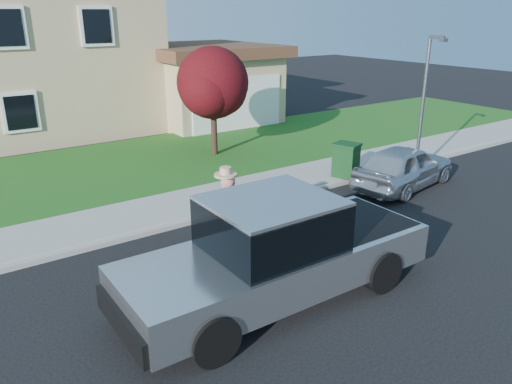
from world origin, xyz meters
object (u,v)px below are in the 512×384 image
Objects in this scene: sedan at (404,166)px; woman at (226,214)px; pickup_truck at (276,252)px; ornamental_tree at (214,86)px; street_lamp at (425,100)px; trash_bin at (346,160)px.

woman is at bearing 86.02° from sedan.
pickup_truck is 7.57m from sedan.
street_lamp reaches higher than ornamental_tree.
street_lamp reaches higher than woman.
trash_bin is at bearing 35.68° from pickup_truck.
woman is 8.11m from street_lamp.
ornamental_tree reaches higher than pickup_truck.
pickup_truck is at bearing -164.74° from trash_bin.
sedan is at bearing -65.12° from ornamental_tree.
ornamental_tree is 5.59m from trash_bin.
woman is 8.20m from ornamental_tree.
sedan is at bearing -75.66° from trash_bin.
woman is at bearing 84.54° from pickup_truck.
street_lamp is at bearing -48.91° from trash_bin.
sedan is (7.03, 2.78, -0.27)m from pickup_truck.
woman is at bearing -175.54° from street_lamp.
woman is 6.20m from trash_bin.
street_lamp is at bearing -82.54° from sedan.
ornamental_tree is at bearing 120.83° from street_lamp.
pickup_truck is 5.69× the size of trash_bin.
ornamental_tree is at bearing 15.16° from sedan.
pickup_truck is at bearing 101.90° from sedan.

